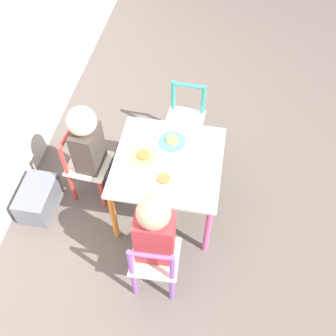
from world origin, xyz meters
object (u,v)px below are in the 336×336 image
at_px(child_left, 155,234).
at_px(plate_back, 144,156).
at_px(chair_purple, 155,262).
at_px(chair_teal, 185,121).
at_px(plate_right, 172,141).
at_px(child_back, 90,146).
at_px(chair_red, 87,165).
at_px(plate_left, 164,179).
at_px(storage_bin, 38,198).
at_px(kids_table, 168,167).

relative_size(child_left, plate_back, 4.83).
relative_size(chair_purple, child_left, 0.67).
relative_size(chair_teal, plate_right, 3.23).
bearing_deg(child_back, child_left, -131.79).
xyz_separation_m(chair_teal, plate_right, (-0.40, 0.03, 0.22)).
bearing_deg(chair_red, plate_left, -104.67).
relative_size(child_left, storage_bin, 2.50).
distance_m(kids_table, chair_red, 0.57).
bearing_deg(child_back, plate_right, -72.95).
relative_size(chair_purple, storage_bin, 1.68).
relative_size(plate_back, storage_bin, 0.52).
relative_size(child_left, plate_left, 4.81).
distance_m(chair_red, storage_bin, 0.40).
relative_size(chair_purple, chair_red, 1.00).
distance_m(child_left, plate_back, 0.52).
bearing_deg(plate_back, chair_purple, -163.00).
height_order(child_left, plate_left, child_left).
relative_size(child_left, child_back, 1.03).
xyz_separation_m(child_left, plate_left, (0.34, 0.02, 0.01)).
xyz_separation_m(chair_purple, child_left, (0.06, 0.00, 0.21)).
xyz_separation_m(kids_table, plate_right, (0.15, 0.00, 0.07)).
bearing_deg(kids_table, chair_purple, -177.84).
xyz_separation_m(kids_table, chair_red, (0.04, 0.55, -0.15)).
height_order(chair_teal, child_back, child_back).
bearing_deg(chair_teal, chair_red, -135.62).
bearing_deg(chair_teal, plate_back, -104.77).
height_order(chair_purple, plate_back, chair_purple).
xyz_separation_m(plate_right, storage_bin, (-0.30, 0.85, -0.39)).
height_order(chair_red, storage_bin, chair_red).
height_order(chair_purple, plate_right, chair_purple).
distance_m(child_back, plate_left, 0.52).
bearing_deg(child_left, kids_table, -90.00).
height_order(child_left, storage_bin, child_left).
bearing_deg(storage_bin, plate_right, -70.24).
height_order(chair_purple, chair_red, same).
height_order(plate_left, storage_bin, plate_left).
bearing_deg(plate_back, storage_bin, 102.70).
xyz_separation_m(chair_teal, child_left, (-1.03, 0.01, 0.21)).
bearing_deg(chair_teal, storage_bin, -138.18).
distance_m(chair_red, plate_back, 0.46).
height_order(chair_red, child_back, child_back).
distance_m(kids_table, plate_right, 0.16).
relative_size(child_back, storage_bin, 2.42).
relative_size(chair_red, plate_right, 3.23).
height_order(chair_teal, plate_left, chair_teal).
distance_m(child_left, plate_right, 0.63).
height_order(kids_table, plate_back, plate_back).
relative_size(chair_red, plate_back, 3.25).
distance_m(chair_purple, plate_left, 0.46).
bearing_deg(chair_purple, storage_bin, -26.29).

